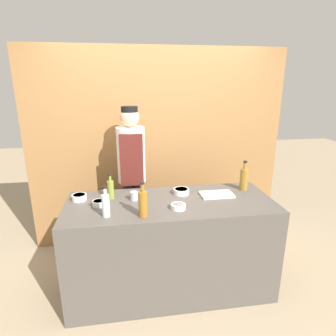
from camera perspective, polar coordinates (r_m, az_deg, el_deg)
ground_plane at (r=3.13m, az=0.47°, el=-22.71°), size 14.00×14.00×0.00m
cabinet_wall at (r=3.52m, az=-2.16°, el=3.87°), size 3.09×0.18×2.40m
counter at (r=2.85m, az=0.49°, el=-15.45°), size 1.94×0.78×0.93m
sauce_bowl_orange at (r=2.80m, az=2.72°, el=-4.70°), size 0.16×0.16×0.05m
sauce_bowl_green at (r=2.61m, az=-13.86°, el=-6.90°), size 0.12×0.12×0.05m
sauce_bowl_red at (r=2.48m, az=2.09°, el=-7.77°), size 0.13×0.13×0.04m
sauce_bowl_purple at (r=2.78m, az=-17.58°, el=-5.65°), size 0.14×0.14×0.06m
cutting_board at (r=2.81m, az=9.88°, el=-5.33°), size 0.32×0.19×0.02m
bottle_amber at (r=2.32m, az=-5.12°, el=-7.12°), size 0.07×0.07×0.30m
bottle_vinegar at (r=2.98m, az=15.18°, el=-2.06°), size 0.08×0.08×0.31m
bottle_oil at (r=2.72m, az=-11.56°, el=-4.20°), size 0.06×0.06×0.24m
bottle_clear at (r=2.37m, az=-12.53°, el=-7.32°), size 0.06×0.06×0.26m
cup_steel at (r=2.67m, az=-6.91°, el=-5.64°), size 0.07×0.07×0.08m
chef_center at (r=3.16m, az=-7.32°, el=-2.01°), size 0.30×0.30×1.76m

